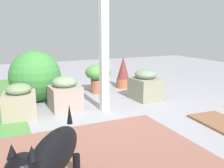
{
  "coord_description": "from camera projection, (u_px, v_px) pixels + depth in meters",
  "views": [
    {
      "loc": [
        -2.9,
        1.25,
        1.13
      ],
      "look_at": [
        -0.01,
        -0.07,
        0.43
      ],
      "focal_mm": 39.58,
      "sensor_mm": 36.0,
      "label": 1
    }
  ],
  "objects": [
    {
      "name": "stone_planter_nearest",
      "position": [
        145.0,
        85.0,
        4.06
      ],
      "size": [
        0.49,
        0.45,
        0.5
      ],
      "color": "gray",
      "rests_on": "ground"
    },
    {
      "name": "porch_pillar",
      "position": [
        104.0,
        38.0,
        3.32
      ],
      "size": [
        0.11,
        0.11,
        2.04
      ],
      "primitive_type": "cube",
      "color": "white",
      "rests_on": "ground"
    },
    {
      "name": "round_shrub",
      "position": [
        35.0,
        76.0,
        3.93
      ],
      "size": [
        0.81,
        0.81,
        0.81
      ],
      "primitive_type": "sphere",
      "color": "#3C833A",
      "rests_on": "ground"
    },
    {
      "name": "ground_plane",
      "position": [
        107.0,
        115.0,
        3.33
      ],
      "size": [
        12.0,
        12.0,
        0.0
      ],
      "primitive_type": "plane",
      "color": "#9C9AA2"
    },
    {
      "name": "dog",
      "position": [
        51.0,
        156.0,
        1.59
      ],
      "size": [
        0.78,
        0.6,
        0.58
      ],
      "color": "black",
      "rests_on": "ground"
    },
    {
      "name": "terracotta_pot_spiky",
      "position": [
        123.0,
        73.0,
        4.87
      ],
      "size": [
        0.26,
        0.26,
        0.62
      ],
      "color": "#AF603A",
      "rests_on": "ground"
    },
    {
      "name": "doormat",
      "position": [
        221.0,
        123.0,
        3.03
      ],
      "size": [
        0.75,
        0.51,
        0.03
      ],
      "primitive_type": "cube",
      "rotation": [
        0.0,
        0.0,
        -0.07
      ],
      "color": "brown",
      "rests_on": "ground"
    },
    {
      "name": "terracotta_pot_broad",
      "position": [
        98.0,
        75.0,
        4.47
      ],
      "size": [
        0.46,
        0.46,
        0.51
      ],
      "color": "#B26043",
      "rests_on": "ground"
    },
    {
      "name": "stone_planter_mid",
      "position": [
        65.0,
        94.0,
        3.55
      ],
      "size": [
        0.41,
        0.45,
        0.48
      ],
      "color": "#A28F83",
      "rests_on": "ground"
    },
    {
      "name": "stone_planter_far",
      "position": [
        20.0,
        102.0,
        3.24
      ],
      "size": [
        0.5,
        0.46,
        0.45
      ],
      "color": "tan",
      "rests_on": "ground"
    }
  ]
}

